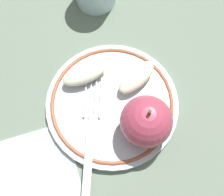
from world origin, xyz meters
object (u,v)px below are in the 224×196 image
plate (112,104)px  apple_slice_front (84,74)px  apple_red_whole (146,122)px  fork (90,140)px  apple_slice_back (137,77)px  napkin_folded (23,174)px

plate → apple_slice_front: 0.06m
apple_red_whole → fork: (0.08, 0.00, -0.04)m
apple_slice_back → fork: size_ratio=0.37×
plate → apple_slice_back: bearing=-147.3°
plate → napkin_folded: bearing=27.3°
plate → fork: 0.07m
plate → apple_slice_front: size_ratio=2.92×
plate → napkin_folded: plate is taller
fork → napkin_folded: size_ratio=1.21×
apple_red_whole → napkin_folded: apple_red_whole is taller
apple_slice_front → apple_slice_back: bearing=-27.7°
fork → napkin_folded: fork is taller
plate → apple_slice_front: (0.03, -0.05, 0.02)m
plate → apple_red_whole: bearing=127.1°
apple_slice_back → napkin_folded: 0.23m
plate → apple_red_whole: apple_red_whole is taller
plate → apple_slice_back: 0.06m
fork → apple_slice_front: bearing=8.7°
apple_red_whole → apple_slice_front: (0.07, -0.10, -0.03)m
apple_red_whole → napkin_folded: bearing=8.2°
apple_red_whole → fork: size_ratio=0.44×
apple_slice_front → apple_slice_back: size_ratio=1.00×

